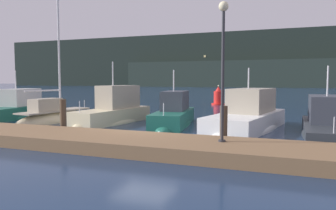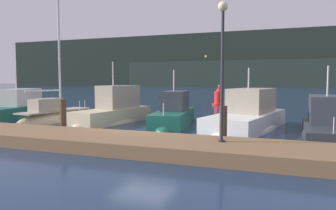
{
  "view_description": "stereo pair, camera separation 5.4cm",
  "coord_description": "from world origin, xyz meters",
  "px_view_note": "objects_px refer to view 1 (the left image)",
  "views": [
    {
      "loc": [
        5.94,
        -12.81,
        2.47
      ],
      "look_at": [
        0.0,
        2.95,
        1.2
      ],
      "focal_mm": 35.0,
      "sensor_mm": 36.0,
      "label": 1
    },
    {
      "loc": [
        5.99,
        -12.8,
        2.47
      ],
      "look_at": [
        0.0,
        2.95,
        1.2
      ],
      "focal_mm": 35.0,
      "sensor_mm": 36.0,
      "label": 2
    }
  ],
  "objects_px": {
    "sailboat_berth_2": "(54,120)",
    "motorboat_berth_6": "(326,129)",
    "motorboat_berth_4": "(174,119)",
    "motorboat_berth_5": "(248,123)",
    "motorboat_berth_1": "(16,113)",
    "motorboat_berth_3": "(113,116)",
    "channel_buoy": "(218,97)",
    "dock_lamppost": "(223,50)"
  },
  "relations": [
    {
      "from": "sailboat_berth_2",
      "to": "motorboat_berth_6",
      "type": "distance_m",
      "value": 14.62
    },
    {
      "from": "motorboat_berth_4",
      "to": "motorboat_berth_6",
      "type": "xyz_separation_m",
      "value": [
        7.6,
        -0.94,
        -0.01
      ]
    },
    {
      "from": "motorboat_berth_5",
      "to": "motorboat_berth_4",
      "type": "bearing_deg",
      "value": 176.18
    },
    {
      "from": "motorboat_berth_1",
      "to": "sailboat_berth_2",
      "type": "height_order",
      "value": "sailboat_berth_2"
    },
    {
      "from": "motorboat_berth_3",
      "to": "channel_buoy",
      "type": "relative_size",
      "value": 3.19
    },
    {
      "from": "motorboat_berth_5",
      "to": "dock_lamppost",
      "type": "height_order",
      "value": "dock_lamppost"
    },
    {
      "from": "dock_lamppost",
      "to": "motorboat_berth_1",
      "type": "bearing_deg",
      "value": 158.28
    },
    {
      "from": "motorboat_berth_4",
      "to": "motorboat_berth_5",
      "type": "height_order",
      "value": "motorboat_berth_5"
    },
    {
      "from": "channel_buoy",
      "to": "dock_lamppost",
      "type": "bearing_deg",
      "value": -77.79
    },
    {
      "from": "channel_buoy",
      "to": "motorboat_berth_4",
      "type": "bearing_deg",
      "value": -87.23
    },
    {
      "from": "sailboat_berth_2",
      "to": "motorboat_berth_4",
      "type": "xyz_separation_m",
      "value": [
        7.01,
        1.4,
        0.16
      ]
    },
    {
      "from": "motorboat_berth_3",
      "to": "motorboat_berth_5",
      "type": "xyz_separation_m",
      "value": [
        7.65,
        0.17,
        -0.05
      ]
    },
    {
      "from": "motorboat_berth_1",
      "to": "motorboat_berth_4",
      "type": "height_order",
      "value": "motorboat_berth_1"
    },
    {
      "from": "motorboat_berth_4",
      "to": "channel_buoy",
      "type": "relative_size",
      "value": 3.12
    },
    {
      "from": "motorboat_berth_5",
      "to": "channel_buoy",
      "type": "bearing_deg",
      "value": 107.0
    },
    {
      "from": "motorboat_berth_1",
      "to": "motorboat_berth_3",
      "type": "height_order",
      "value": "motorboat_berth_3"
    },
    {
      "from": "motorboat_berth_4",
      "to": "motorboat_berth_3",
      "type": "bearing_deg",
      "value": -173.0
    },
    {
      "from": "sailboat_berth_2",
      "to": "motorboat_berth_4",
      "type": "bearing_deg",
      "value": 11.3
    },
    {
      "from": "motorboat_berth_4",
      "to": "motorboat_berth_5",
      "type": "distance_m",
      "value": 4.08
    },
    {
      "from": "motorboat_berth_5",
      "to": "motorboat_berth_3",
      "type": "bearing_deg",
      "value": -178.75
    },
    {
      "from": "motorboat_berth_6",
      "to": "sailboat_berth_2",
      "type": "bearing_deg",
      "value": -178.19
    },
    {
      "from": "dock_lamppost",
      "to": "channel_buoy",
      "type": "bearing_deg",
      "value": 102.21
    },
    {
      "from": "motorboat_berth_4",
      "to": "motorboat_berth_5",
      "type": "bearing_deg",
      "value": -3.82
    },
    {
      "from": "motorboat_berth_6",
      "to": "channel_buoy",
      "type": "xyz_separation_m",
      "value": [
        -8.35,
        16.45,
        0.44
      ]
    },
    {
      "from": "motorboat_berth_1",
      "to": "motorboat_berth_4",
      "type": "relative_size",
      "value": 0.97
    },
    {
      "from": "motorboat_berth_1",
      "to": "channel_buoy",
      "type": "relative_size",
      "value": 3.03
    },
    {
      "from": "channel_buoy",
      "to": "motorboat_berth_1",
      "type": "bearing_deg",
      "value": -122.06
    },
    {
      "from": "motorboat_berth_4",
      "to": "dock_lamppost",
      "type": "height_order",
      "value": "dock_lamppost"
    },
    {
      "from": "motorboat_berth_6",
      "to": "channel_buoy",
      "type": "distance_m",
      "value": 18.45
    },
    {
      "from": "motorboat_berth_1",
      "to": "dock_lamppost",
      "type": "height_order",
      "value": "dock_lamppost"
    },
    {
      "from": "dock_lamppost",
      "to": "motorboat_berth_4",
      "type": "bearing_deg",
      "value": 121.89
    },
    {
      "from": "motorboat_berth_1",
      "to": "motorboat_berth_4",
      "type": "bearing_deg",
      "value": 2.79
    },
    {
      "from": "motorboat_berth_3",
      "to": "sailboat_berth_2",
      "type": "bearing_deg",
      "value": -164.36
    },
    {
      "from": "motorboat_berth_1",
      "to": "sailboat_berth_2",
      "type": "relative_size",
      "value": 0.72
    },
    {
      "from": "motorboat_berth_1",
      "to": "channel_buoy",
      "type": "xyz_separation_m",
      "value": [
        10.04,
        16.03,
        0.44
      ]
    },
    {
      "from": "motorboat_berth_1",
      "to": "sailboat_berth_2",
      "type": "xyz_separation_m",
      "value": [
        3.78,
        -0.87,
        -0.16
      ]
    },
    {
      "from": "motorboat_berth_3",
      "to": "motorboat_berth_5",
      "type": "height_order",
      "value": "motorboat_berth_3"
    },
    {
      "from": "motorboat_berth_3",
      "to": "dock_lamppost",
      "type": "relative_size",
      "value": 1.41
    },
    {
      "from": "motorboat_berth_5",
      "to": "channel_buoy",
      "type": "distance_m",
      "value": 16.5
    },
    {
      "from": "motorboat_berth_3",
      "to": "motorboat_berth_4",
      "type": "height_order",
      "value": "motorboat_berth_3"
    },
    {
      "from": "sailboat_berth_2",
      "to": "channel_buoy",
      "type": "relative_size",
      "value": 4.21
    },
    {
      "from": "motorboat_berth_3",
      "to": "motorboat_berth_6",
      "type": "relative_size",
      "value": 0.92
    }
  ]
}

